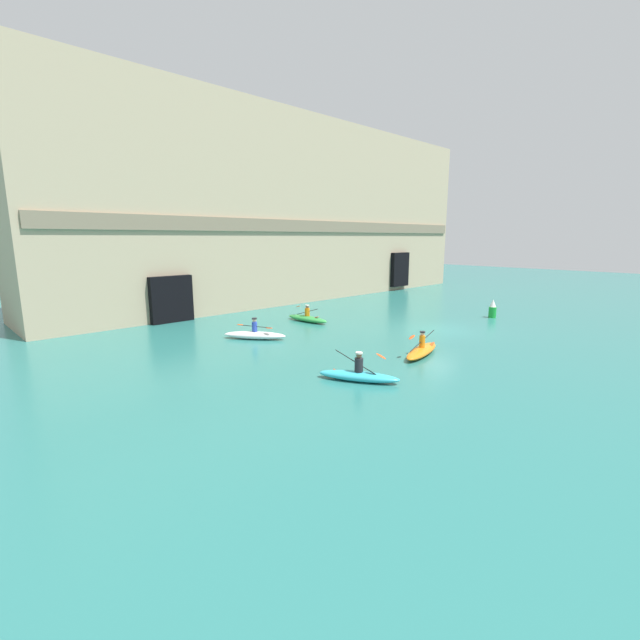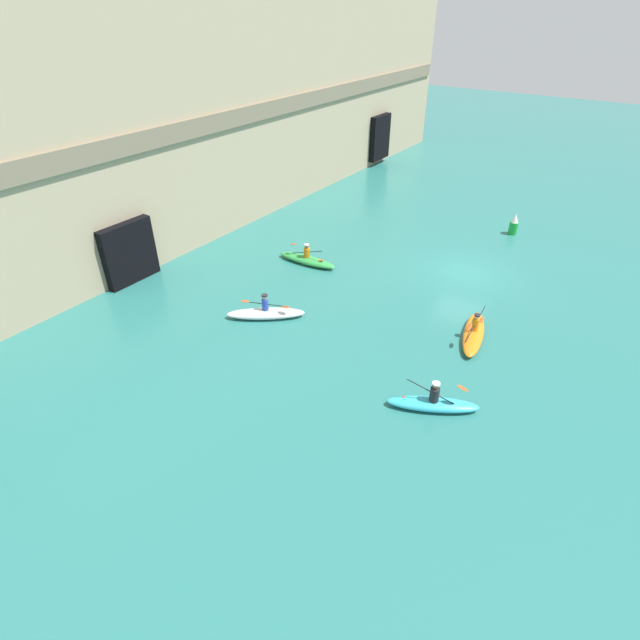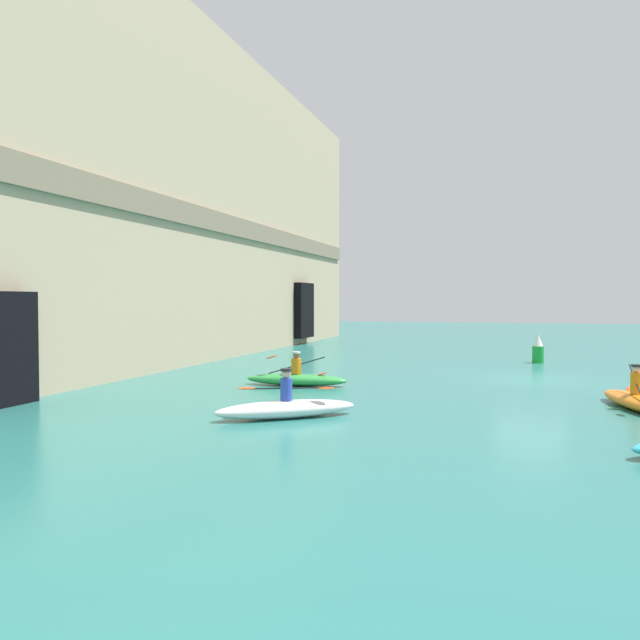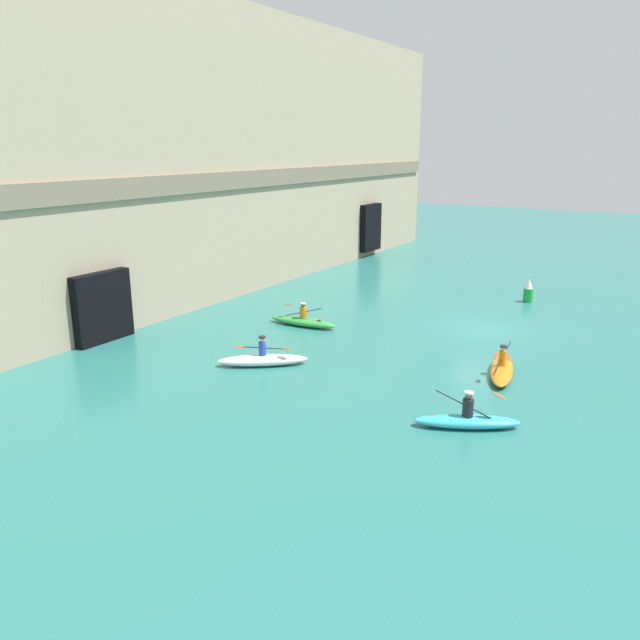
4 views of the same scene
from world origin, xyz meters
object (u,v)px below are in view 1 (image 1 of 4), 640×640
at_px(kayak_orange, 422,350).
at_px(kayak_cyan, 359,375).
at_px(marker_buoy, 493,309).
at_px(kayak_white, 255,335).
at_px(kayak_green, 307,318).

bearing_deg(kayak_orange, kayak_cyan, -9.95).
height_order(kayak_orange, kayak_cyan, kayak_cyan).
xyz_separation_m(kayak_cyan, marker_buoy, (17.35, 2.40, 0.37)).
distance_m(kayak_cyan, marker_buoy, 17.51).
xyz_separation_m(kayak_white, kayak_orange, (3.92, -8.44, -0.02)).
relative_size(kayak_orange, marker_buoy, 2.78).
xyz_separation_m(kayak_green, kayak_white, (-5.56, -1.70, 0.01)).
height_order(kayak_green, kayak_orange, kayak_orange).
xyz_separation_m(kayak_white, kayak_cyan, (-1.22, -8.82, -0.01)).
distance_m(kayak_green, kayak_orange, 10.26).
xyz_separation_m(kayak_white, marker_buoy, (16.12, -6.43, 0.36)).
height_order(kayak_cyan, marker_buoy, marker_buoy).
relative_size(kayak_green, kayak_orange, 0.97).
relative_size(kayak_white, marker_buoy, 2.54).
xyz_separation_m(kayak_green, kayak_cyan, (-6.79, -10.52, 0.01)).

